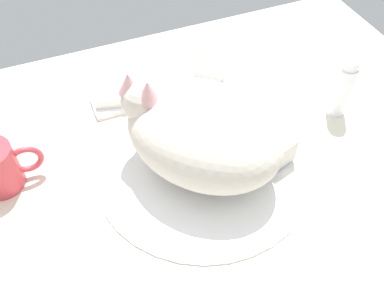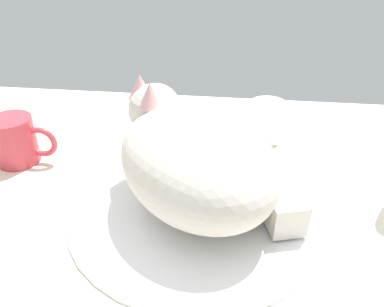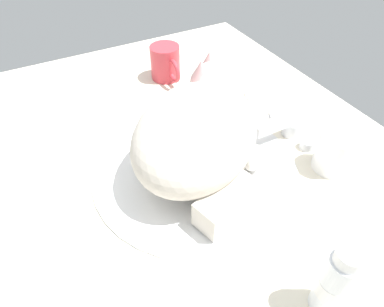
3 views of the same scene
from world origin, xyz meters
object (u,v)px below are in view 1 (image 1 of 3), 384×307
Objects in this scene: faucet at (162,85)px; soap_bar at (114,97)px; cat at (201,131)px; toothpaste_bottle at (342,89)px; rinse_cup at (209,61)px.

soap_bar is (-9.84, 0.27, -0.05)cm from faucet.
toothpaste_bottle is (29.64, 2.44, -2.68)cm from cat.
rinse_cup is at bearing 4.28° from soap_bar.
rinse_cup is 20.95cm from soap_bar.
cat is 2.67× the size of toothpaste_bottle.
toothpaste_bottle is (18.44, -19.42, 1.98)cm from rinse_cup.
toothpaste_bottle is (39.28, -17.86, 3.53)cm from soap_bar.
faucet is at bearing 89.42° from cat.
soap_bar is at bearing -175.72° from rinse_cup.
rinse_cup is 26.86cm from toothpaste_bottle.
toothpaste_bottle reaches higher than rinse_cup.
soap_bar is at bearing 115.38° from cat.
rinse_cup is at bearing 133.51° from toothpaste_bottle.
rinse_cup is at bearing 9.44° from faucet.
faucet is at bearing -1.56° from soap_bar.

